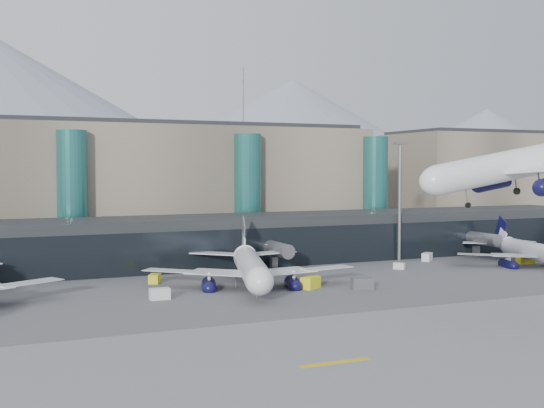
{
  "coord_description": "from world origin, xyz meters",
  "views": [
    {
      "loc": [
        -53.15,
        -75.6,
        19.92
      ],
      "look_at": [
        -6.84,
        32.0,
        13.78
      ],
      "focal_mm": 45.0,
      "sensor_mm": 36.0,
      "label": 1
    }
  ],
  "objects_px": {
    "jet_parked_mid": "(250,258)",
    "jet_parked_right": "(528,245)",
    "veh_c": "(362,284)",
    "veh_h": "(311,283)",
    "veh_e": "(525,259)",
    "veh_a": "(160,294)",
    "lightmast_mid": "(400,194)",
    "hero_jet": "(539,153)",
    "veh_d": "(427,257)",
    "veh_b": "(155,279)",
    "veh_g": "(399,266)"
  },
  "relations": [
    {
      "from": "jet_parked_mid",
      "to": "jet_parked_right",
      "type": "bearing_deg",
      "value": -73.51
    },
    {
      "from": "jet_parked_right",
      "to": "jet_parked_mid",
      "type": "bearing_deg",
      "value": 103.44
    },
    {
      "from": "veh_c",
      "to": "veh_h",
      "type": "height_order",
      "value": "veh_h"
    },
    {
      "from": "veh_e",
      "to": "veh_a",
      "type": "bearing_deg",
      "value": -164.51
    },
    {
      "from": "lightmast_mid",
      "to": "hero_jet",
      "type": "relative_size",
      "value": 0.76
    },
    {
      "from": "veh_a",
      "to": "veh_c",
      "type": "bearing_deg",
      "value": -6.33
    },
    {
      "from": "lightmast_mid",
      "to": "veh_d",
      "type": "relative_size",
      "value": 8.42
    },
    {
      "from": "hero_jet",
      "to": "veh_e",
      "type": "distance_m",
      "value": 60.61
    },
    {
      "from": "jet_parked_mid",
      "to": "lightmast_mid",
      "type": "bearing_deg",
      "value": -52.5
    },
    {
      "from": "veh_h",
      "to": "veh_e",
      "type": "bearing_deg",
      "value": -24.79
    },
    {
      "from": "jet_parked_mid",
      "to": "veh_b",
      "type": "height_order",
      "value": "jet_parked_mid"
    },
    {
      "from": "lightmast_mid",
      "to": "veh_d",
      "type": "height_order",
      "value": "lightmast_mid"
    },
    {
      "from": "lightmast_mid",
      "to": "veh_a",
      "type": "xyz_separation_m",
      "value": [
        -58.28,
        -22.6,
        -13.57
      ]
    },
    {
      "from": "veh_a",
      "to": "veh_h",
      "type": "height_order",
      "value": "veh_h"
    },
    {
      "from": "veh_h",
      "to": "veh_b",
      "type": "bearing_deg",
      "value": 111.71
    },
    {
      "from": "lightmast_mid",
      "to": "veh_c",
      "type": "xyz_separation_m",
      "value": [
        -25.66,
        -27.55,
        -13.44
      ]
    },
    {
      "from": "lightmast_mid",
      "to": "veh_g",
      "type": "relative_size",
      "value": 11.91
    },
    {
      "from": "jet_parked_right",
      "to": "veh_a",
      "type": "bearing_deg",
      "value": 108.33
    },
    {
      "from": "lightmast_mid",
      "to": "jet_parked_mid",
      "type": "bearing_deg",
      "value": -158.91
    },
    {
      "from": "lightmast_mid",
      "to": "jet_parked_right",
      "type": "xyz_separation_m",
      "value": [
        21.02,
        -15.71,
        -10.44
      ]
    },
    {
      "from": "veh_a",
      "to": "lightmast_mid",
      "type": "bearing_deg",
      "value": 23.5
    },
    {
      "from": "veh_b",
      "to": "veh_c",
      "type": "height_order",
      "value": "veh_c"
    },
    {
      "from": "veh_d",
      "to": "veh_e",
      "type": "xyz_separation_m",
      "value": [
        16.32,
        -11.63,
        0.1
      ]
    },
    {
      "from": "veh_b",
      "to": "jet_parked_right",
      "type": "bearing_deg",
      "value": -69.14
    },
    {
      "from": "veh_c",
      "to": "veh_d",
      "type": "xyz_separation_m",
      "value": [
        30.81,
        24.57,
        -0.11
      ]
    },
    {
      "from": "veh_c",
      "to": "jet_parked_mid",
      "type": "bearing_deg",
      "value": 156.16
    },
    {
      "from": "veh_b",
      "to": "veh_e",
      "type": "bearing_deg",
      "value": -68.29
    },
    {
      "from": "hero_jet",
      "to": "veh_b",
      "type": "relative_size",
      "value": 12.25
    },
    {
      "from": "hero_jet",
      "to": "jet_parked_mid",
      "type": "height_order",
      "value": "hero_jet"
    },
    {
      "from": "veh_d",
      "to": "veh_g",
      "type": "height_order",
      "value": "veh_d"
    },
    {
      "from": "jet_parked_mid",
      "to": "veh_b",
      "type": "relative_size",
      "value": 13.84
    },
    {
      "from": "hero_jet",
      "to": "veh_g",
      "type": "bearing_deg",
      "value": 83.54
    },
    {
      "from": "veh_h",
      "to": "veh_c",
      "type": "bearing_deg",
      "value": -64.19
    },
    {
      "from": "jet_parked_right",
      "to": "hero_jet",
      "type": "bearing_deg",
      "value": 150.55
    },
    {
      "from": "veh_e",
      "to": "lightmast_mid",
      "type": "bearing_deg",
      "value": 155.53
    },
    {
      "from": "lightmast_mid",
      "to": "veh_g",
      "type": "xyz_separation_m",
      "value": [
        -7.16,
        -10.72,
        -13.79
      ]
    },
    {
      "from": "veh_d",
      "to": "veh_e",
      "type": "bearing_deg",
      "value": -74.15
    },
    {
      "from": "lightmast_mid",
      "to": "veh_c",
      "type": "distance_m",
      "value": 39.98
    },
    {
      "from": "veh_g",
      "to": "veh_h",
      "type": "distance_m",
      "value": 28.71
    },
    {
      "from": "veh_c",
      "to": "veh_g",
      "type": "xyz_separation_m",
      "value": [
        18.5,
        16.83,
        -0.35
      ]
    },
    {
      "from": "veh_c",
      "to": "veh_e",
      "type": "bearing_deg",
      "value": 29.12
    },
    {
      "from": "jet_parked_mid",
      "to": "veh_d",
      "type": "relative_size",
      "value": 12.51
    },
    {
      "from": "veh_g",
      "to": "veh_b",
      "type": "bearing_deg",
      "value": -132.23
    },
    {
      "from": "hero_jet",
      "to": "jet_parked_right",
      "type": "relative_size",
      "value": 1.03
    },
    {
      "from": "jet_parked_right",
      "to": "veh_e",
      "type": "xyz_separation_m",
      "value": [
        0.45,
        1.11,
        -3.01
      ]
    },
    {
      "from": "veh_d",
      "to": "veh_b",
      "type": "bearing_deg",
      "value": 145.86
    },
    {
      "from": "veh_c",
      "to": "veh_g",
      "type": "distance_m",
      "value": 25.01
    },
    {
      "from": "hero_jet",
      "to": "veh_d",
      "type": "bearing_deg",
      "value": 73.17
    },
    {
      "from": "jet_parked_right",
      "to": "veh_a",
      "type": "height_order",
      "value": "jet_parked_right"
    },
    {
      "from": "jet_parked_mid",
      "to": "veh_e",
      "type": "bearing_deg",
      "value": -72.5
    }
  ]
}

